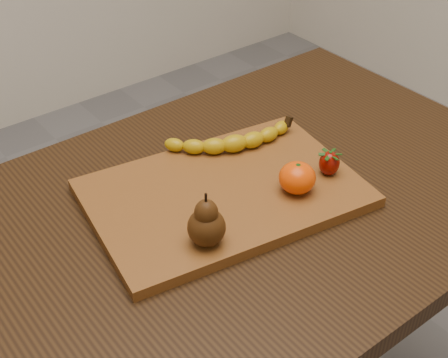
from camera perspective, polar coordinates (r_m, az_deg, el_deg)
table at (r=1.15m, az=2.96°, el=-4.81°), size 1.00×0.70×0.76m
cutting_board at (r=1.06m, az=-0.00°, el=-1.31°), size 0.49×0.37×0.02m
banana at (r=1.14m, az=0.94°, el=3.27°), size 0.21×0.13×0.03m
pear at (r=0.92m, az=-1.63°, el=-3.67°), size 0.07×0.07×0.09m
mandarin at (r=1.04m, az=6.71°, el=0.11°), size 0.06×0.06×0.05m
strawberry at (r=1.09m, az=9.60°, el=1.50°), size 0.05×0.05×0.05m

